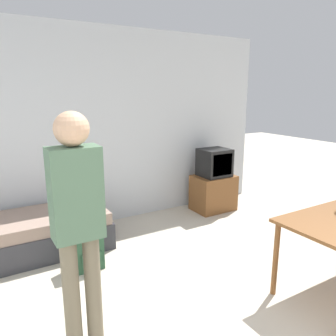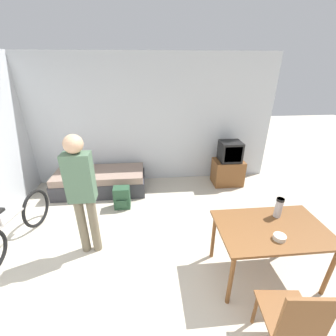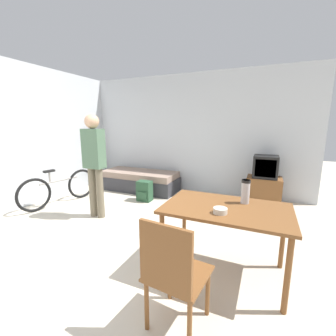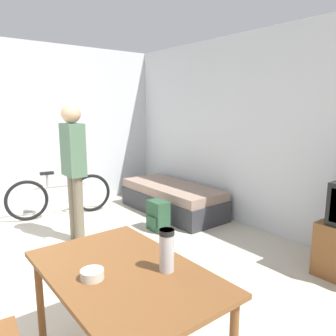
{
  "view_description": "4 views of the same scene",
  "coord_description": "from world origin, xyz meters",
  "px_view_note": "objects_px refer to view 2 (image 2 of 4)",
  "views": [
    {
      "loc": [
        -1.29,
        -0.68,
        1.86
      ],
      "look_at": [
        0.39,
        2.16,
        1.08
      ],
      "focal_mm": 35.0,
      "sensor_mm": 36.0,
      "label": 1
    },
    {
      "loc": [
        0.12,
        -1.12,
        2.47
      ],
      "look_at": [
        0.39,
        1.81,
        1.1
      ],
      "focal_mm": 24.0,
      "sensor_mm": 36.0,
      "label": 2
    },
    {
      "loc": [
        1.85,
        -1.41,
        1.58
      ],
      "look_at": [
        0.38,
        1.93,
        0.86
      ],
      "focal_mm": 24.0,
      "sensor_mm": 36.0,
      "label": 3
    },
    {
      "loc": [
        3.1,
        -0.08,
        1.71
      ],
      "look_at": [
        0.25,
        2.16,
        1.02
      ],
      "focal_mm": 35.0,
      "sensor_mm": 36.0,
      "label": 4
    }
  ],
  "objects_px": {
    "thermos_flask": "(279,207)",
    "mate_bowl": "(280,237)",
    "tv": "(228,166)",
    "daybed": "(100,181)",
    "dining_table": "(271,233)",
    "bicycle": "(14,227)",
    "backpack": "(122,198)",
    "person_standing": "(81,189)",
    "wooden_chair": "(294,319)"
  },
  "relations": [
    {
      "from": "wooden_chair",
      "to": "bicycle",
      "type": "xyz_separation_m",
      "value": [
        -3.14,
        1.7,
        -0.2
      ]
    },
    {
      "from": "bicycle",
      "to": "person_standing",
      "type": "bearing_deg",
      "value": -9.75
    },
    {
      "from": "tv",
      "to": "wooden_chair",
      "type": "distance_m",
      "value": 3.33
    },
    {
      "from": "daybed",
      "to": "backpack",
      "type": "bearing_deg",
      "value": -52.43
    },
    {
      "from": "backpack",
      "to": "daybed",
      "type": "bearing_deg",
      "value": 127.57
    },
    {
      "from": "thermos_flask",
      "to": "tv",
      "type": "bearing_deg",
      "value": 85.35
    },
    {
      "from": "daybed",
      "to": "tv",
      "type": "bearing_deg",
      "value": 1.62
    },
    {
      "from": "tv",
      "to": "thermos_flask",
      "type": "xyz_separation_m",
      "value": [
        -0.18,
        -2.2,
        0.45
      ]
    },
    {
      "from": "dining_table",
      "to": "wooden_chair",
      "type": "height_order",
      "value": "wooden_chair"
    },
    {
      "from": "mate_bowl",
      "to": "backpack",
      "type": "distance_m",
      "value": 2.71
    },
    {
      "from": "tv",
      "to": "backpack",
      "type": "height_order",
      "value": "tv"
    },
    {
      "from": "daybed",
      "to": "mate_bowl",
      "type": "xyz_separation_m",
      "value": [
        2.4,
        -2.51,
        0.55
      ]
    },
    {
      "from": "person_standing",
      "to": "mate_bowl",
      "type": "xyz_separation_m",
      "value": [
        2.24,
        -0.82,
        -0.25
      ]
    },
    {
      "from": "bicycle",
      "to": "backpack",
      "type": "bearing_deg",
      "value": 30.17
    },
    {
      "from": "daybed",
      "to": "person_standing",
      "type": "bearing_deg",
      "value": -84.68
    },
    {
      "from": "mate_bowl",
      "to": "thermos_flask",
      "type": "bearing_deg",
      "value": 64.34
    },
    {
      "from": "wooden_chair",
      "to": "tv",
      "type": "bearing_deg",
      "value": 80.1
    },
    {
      "from": "person_standing",
      "to": "thermos_flask",
      "type": "height_order",
      "value": "person_standing"
    },
    {
      "from": "person_standing",
      "to": "daybed",
      "type": "bearing_deg",
      "value": 95.32
    },
    {
      "from": "person_standing",
      "to": "wooden_chair",
      "type": "bearing_deg",
      "value": -36.54
    },
    {
      "from": "bicycle",
      "to": "person_standing",
      "type": "relative_size",
      "value": 0.91
    },
    {
      "from": "tv",
      "to": "mate_bowl",
      "type": "bearing_deg",
      "value": -98.04
    },
    {
      "from": "thermos_flask",
      "to": "mate_bowl",
      "type": "relative_size",
      "value": 1.93
    },
    {
      "from": "person_standing",
      "to": "backpack",
      "type": "distance_m",
      "value": 1.36
    },
    {
      "from": "tv",
      "to": "person_standing",
      "type": "relative_size",
      "value": 0.57
    },
    {
      "from": "tv",
      "to": "daybed",
      "type": "bearing_deg",
      "value": -178.38
    },
    {
      "from": "mate_bowl",
      "to": "dining_table",
      "type": "bearing_deg",
      "value": 82.15
    },
    {
      "from": "backpack",
      "to": "mate_bowl",
      "type": "bearing_deg",
      "value": -44.38
    },
    {
      "from": "tv",
      "to": "bicycle",
      "type": "bearing_deg",
      "value": -156.96
    },
    {
      "from": "person_standing",
      "to": "backpack",
      "type": "xyz_separation_m",
      "value": [
        0.35,
        1.03,
        -0.81
      ]
    },
    {
      "from": "person_standing",
      "to": "thermos_flask",
      "type": "bearing_deg",
      "value": -10.14
    },
    {
      "from": "dining_table",
      "to": "person_standing",
      "type": "xyz_separation_m",
      "value": [
        -2.27,
        0.63,
        0.36
      ]
    },
    {
      "from": "backpack",
      "to": "bicycle",
      "type": "bearing_deg",
      "value": -149.83
    },
    {
      "from": "wooden_chair",
      "to": "daybed",
      "type": "bearing_deg",
      "value": 124.46
    },
    {
      "from": "wooden_chair",
      "to": "person_standing",
      "type": "height_order",
      "value": "person_standing"
    },
    {
      "from": "wooden_chair",
      "to": "thermos_flask",
      "type": "xyz_separation_m",
      "value": [
        0.39,
        1.08,
        0.37
      ]
    },
    {
      "from": "daybed",
      "to": "thermos_flask",
      "type": "height_order",
      "value": "thermos_flask"
    },
    {
      "from": "thermos_flask",
      "to": "backpack",
      "type": "bearing_deg",
      "value": 144.86
    },
    {
      "from": "dining_table",
      "to": "daybed",
      "type": "bearing_deg",
      "value": 136.27
    },
    {
      "from": "tv",
      "to": "person_standing",
      "type": "bearing_deg",
      "value": -145.9
    },
    {
      "from": "daybed",
      "to": "wooden_chair",
      "type": "xyz_separation_m",
      "value": [
        2.2,
        -3.2,
        0.29
      ]
    },
    {
      "from": "wooden_chair",
      "to": "mate_bowl",
      "type": "xyz_separation_m",
      "value": [
        0.21,
        0.69,
        0.25
      ]
    },
    {
      "from": "tv",
      "to": "thermos_flask",
      "type": "bearing_deg",
      "value": -94.65
    },
    {
      "from": "dining_table",
      "to": "bicycle",
      "type": "height_order",
      "value": "dining_table"
    },
    {
      "from": "daybed",
      "to": "person_standing",
      "type": "relative_size",
      "value": 1.06
    },
    {
      "from": "wooden_chair",
      "to": "backpack",
      "type": "bearing_deg",
      "value": 123.61
    },
    {
      "from": "dining_table",
      "to": "thermos_flask",
      "type": "distance_m",
      "value": 0.34
    },
    {
      "from": "dining_table",
      "to": "wooden_chair",
      "type": "xyz_separation_m",
      "value": [
        -0.23,
        -0.88,
        -0.14
      ]
    },
    {
      "from": "thermos_flask",
      "to": "dining_table",
      "type": "bearing_deg",
      "value": -128.94
    },
    {
      "from": "wooden_chair",
      "to": "mate_bowl",
      "type": "bearing_deg",
      "value": 73.28
    }
  ]
}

